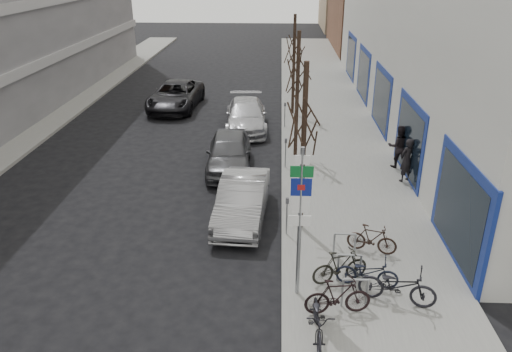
# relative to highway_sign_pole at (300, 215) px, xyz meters

# --- Properties ---
(ground) EXTENTS (120.00, 120.00, 0.00)m
(ground) POSITION_rel_highway_sign_pole_xyz_m (-2.40, 0.01, -2.46)
(ground) COLOR black
(ground) RESTS_ON ground
(sidewalk_east) EXTENTS (5.00, 70.00, 0.15)m
(sidewalk_east) POSITION_rel_highway_sign_pole_xyz_m (2.10, 10.01, -2.38)
(sidewalk_east) COLOR slate
(sidewalk_east) RESTS_ON ground
(brick_building_far) EXTENTS (12.00, 14.00, 8.00)m
(brick_building_far) POSITION_rel_highway_sign_pole_xyz_m (10.60, 40.01, 1.54)
(brick_building_far) COLOR brown
(brick_building_far) RESTS_ON ground
(highway_sign_pole) EXTENTS (0.55, 0.10, 4.20)m
(highway_sign_pole) POSITION_rel_highway_sign_pole_xyz_m (0.00, 0.00, 0.00)
(highway_sign_pole) COLOR gray
(highway_sign_pole) RESTS_ON ground
(bike_rack) EXTENTS (0.66, 2.26, 0.83)m
(bike_rack) POSITION_rel_highway_sign_pole_xyz_m (1.40, 0.61, -1.80)
(bike_rack) COLOR gray
(bike_rack) RESTS_ON sidewalk_east
(tree_near) EXTENTS (1.80, 1.80, 5.50)m
(tree_near) POSITION_rel_highway_sign_pole_xyz_m (0.20, 3.51, 1.65)
(tree_near) COLOR black
(tree_near) RESTS_ON ground
(tree_mid) EXTENTS (1.80, 1.80, 5.50)m
(tree_mid) POSITION_rel_highway_sign_pole_xyz_m (0.20, 10.01, 1.65)
(tree_mid) COLOR black
(tree_mid) RESTS_ON ground
(tree_far) EXTENTS (1.80, 1.80, 5.50)m
(tree_far) POSITION_rel_highway_sign_pole_xyz_m (0.20, 16.51, 1.65)
(tree_far) COLOR black
(tree_far) RESTS_ON ground
(meter_front) EXTENTS (0.10, 0.08, 1.27)m
(meter_front) POSITION_rel_highway_sign_pole_xyz_m (-0.25, 3.01, -1.54)
(meter_front) COLOR gray
(meter_front) RESTS_ON sidewalk_east
(meter_mid) EXTENTS (0.10, 0.08, 1.27)m
(meter_mid) POSITION_rel_highway_sign_pole_xyz_m (-0.25, 8.51, -1.54)
(meter_mid) COLOR gray
(meter_mid) RESTS_ON sidewalk_east
(meter_back) EXTENTS (0.10, 0.08, 1.27)m
(meter_back) POSITION_rel_highway_sign_pole_xyz_m (-0.25, 14.01, -1.54)
(meter_back) COLOR gray
(meter_back) RESTS_ON sidewalk_east
(bike_near_left) EXTENTS (0.55, 1.77, 1.08)m
(bike_near_left) POSITION_rel_highway_sign_pole_xyz_m (0.42, -1.63, -1.77)
(bike_near_left) COLOR black
(bike_near_left) RESTS_ON sidewalk_east
(bike_near_right) EXTENTS (1.72, 0.72, 1.01)m
(bike_near_right) POSITION_rel_highway_sign_pole_xyz_m (0.95, -0.78, -1.80)
(bike_near_right) COLOR black
(bike_near_right) RESTS_ON sidewalk_east
(bike_mid_curb) EXTENTS (1.70, 0.76, 1.00)m
(bike_mid_curb) POSITION_rel_highway_sign_pole_xyz_m (1.85, 0.39, -1.81)
(bike_mid_curb) COLOR black
(bike_mid_curb) RESTS_ON sidewalk_east
(bike_mid_inner) EXTENTS (1.68, 0.99, 0.98)m
(bike_mid_inner) POSITION_rel_highway_sign_pole_xyz_m (1.15, 0.56, -1.82)
(bike_mid_inner) COLOR black
(bike_mid_inner) RESTS_ON sidewalk_east
(bike_far_curb) EXTENTS (2.02, 1.09, 1.18)m
(bike_far_curb) POSITION_rel_highway_sign_pole_xyz_m (2.49, -0.27, -1.72)
(bike_far_curb) COLOR black
(bike_far_curb) RESTS_ON sidewalk_east
(bike_far_inner) EXTENTS (1.55, 0.87, 0.90)m
(bike_far_inner) POSITION_rel_highway_sign_pole_xyz_m (2.25, 2.09, -1.86)
(bike_far_inner) COLOR black
(bike_far_inner) RESTS_ON sidewalk_east
(parked_car_front) EXTENTS (1.77, 4.45, 1.44)m
(parked_car_front) POSITION_rel_highway_sign_pole_xyz_m (-1.74, 4.21, -1.74)
(parked_car_front) COLOR #949499
(parked_car_front) RESTS_ON ground
(parked_car_mid) EXTENTS (2.01, 4.54, 1.52)m
(parked_car_mid) POSITION_rel_highway_sign_pole_xyz_m (-2.60, 8.56, -1.70)
(parked_car_mid) COLOR #49494E
(parked_car_mid) RESTS_ON ground
(parked_car_back) EXTENTS (2.40, 5.19, 1.47)m
(parked_car_back) POSITION_rel_highway_sign_pole_xyz_m (-2.24, 13.97, -1.72)
(parked_car_back) COLOR #B6B6BC
(parked_car_back) RESTS_ON ground
(lane_car) EXTENTS (2.83, 5.66, 1.54)m
(lane_car) POSITION_rel_highway_sign_pole_xyz_m (-6.63, 17.67, -1.69)
(lane_car) COLOR black
(lane_car) RESTS_ON ground
(pedestrian_near) EXTENTS (0.76, 0.69, 1.75)m
(pedestrian_near) POSITION_rel_highway_sign_pole_xyz_m (4.40, 7.35, -1.44)
(pedestrian_near) COLOR black
(pedestrian_near) RESTS_ON sidewalk_east
(pedestrian_far) EXTENTS (0.69, 0.48, 1.83)m
(pedestrian_far) POSITION_rel_highway_sign_pole_xyz_m (4.40, 8.80, -1.39)
(pedestrian_far) COLOR black
(pedestrian_far) RESTS_ON sidewalk_east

